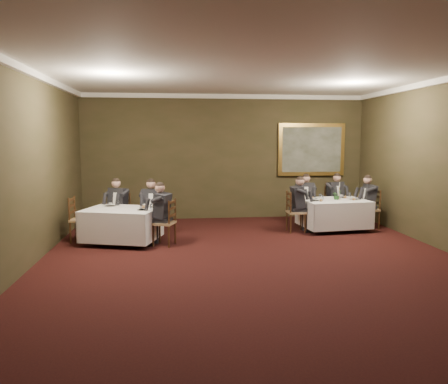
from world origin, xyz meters
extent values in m
plane|color=black|center=(0.00, 0.00, 0.00)|extent=(10.00, 10.00, 0.00)
cube|color=silver|center=(0.00, 0.00, 3.50)|extent=(8.00, 10.00, 0.10)
cube|color=#333019|center=(0.00, 5.00, 1.75)|extent=(8.00, 0.10, 3.50)
cube|color=#333019|center=(0.00, -5.00, 1.75)|extent=(8.00, 0.10, 3.50)
cube|color=#333019|center=(-4.00, 0.00, 1.75)|extent=(0.10, 10.00, 3.50)
cube|color=white|center=(0.00, 4.95, 3.44)|extent=(8.00, 0.10, 0.12)
cube|color=white|center=(-3.95, 0.00, 3.44)|extent=(0.10, 10.00, 0.12)
cube|color=#301D0D|center=(2.50, 3.03, 0.73)|extent=(1.62, 1.29, 0.04)
cube|color=white|center=(2.50, 3.03, 0.76)|extent=(1.69, 1.35, 0.02)
cube|color=white|center=(2.50, 3.03, 0.42)|extent=(1.71, 1.37, 0.65)
cube|color=#301D0D|center=(-2.60, 2.20, 0.73)|extent=(1.73, 1.49, 0.04)
cube|color=white|center=(-2.60, 2.20, 0.76)|extent=(1.81, 1.56, 0.02)
cube|color=white|center=(-2.60, 2.20, 0.42)|extent=(1.83, 1.59, 0.65)
cube|color=#95754B|center=(1.99, 3.79, 0.48)|extent=(0.48, 0.46, 0.05)
cube|color=#301D0D|center=(2.01, 3.98, 0.73)|extent=(0.38, 0.07, 0.54)
cube|color=black|center=(1.99, 3.79, 0.86)|extent=(0.45, 0.35, 0.55)
sphere|color=tan|center=(1.99, 3.79, 1.24)|extent=(0.23, 0.23, 0.21)
cube|color=#95754B|center=(2.84, 3.88, 0.48)|extent=(0.53, 0.51, 0.05)
cube|color=#301D0D|center=(2.80, 4.06, 0.73)|extent=(0.38, 0.12, 0.54)
cube|color=black|center=(2.84, 3.88, 0.86)|extent=(0.48, 0.40, 0.55)
sphere|color=tan|center=(2.84, 3.88, 1.24)|extent=(0.25, 0.25, 0.21)
cube|color=#95754B|center=(1.51, 2.93, 0.48)|extent=(0.42, 0.44, 0.05)
cube|color=#301D0D|center=(1.32, 2.93, 0.73)|extent=(0.03, 0.38, 0.54)
cube|color=black|center=(1.51, 2.93, 0.86)|extent=(0.31, 0.42, 0.55)
sphere|color=tan|center=(1.51, 2.93, 1.24)|extent=(0.21, 0.21, 0.21)
cube|color=#95754B|center=(3.49, 3.14, 0.48)|extent=(0.46, 0.48, 0.05)
cube|color=#301D0D|center=(3.68, 3.12, 0.73)|extent=(0.07, 0.38, 0.54)
cube|color=black|center=(3.49, 3.14, 0.86)|extent=(0.35, 0.45, 0.55)
sphere|color=tan|center=(3.49, 3.14, 1.24)|extent=(0.23, 0.23, 0.21)
cube|color=#95754B|center=(-2.76, 3.07, 0.48)|extent=(0.58, 0.57, 0.05)
cube|color=#301D0D|center=(-2.68, 3.24, 0.73)|extent=(0.35, 0.20, 0.54)
cube|color=black|center=(-2.76, 3.07, 0.86)|extent=(0.51, 0.47, 0.55)
sphere|color=tan|center=(-2.76, 3.07, 1.24)|extent=(0.28, 0.28, 0.21)
cube|color=#95754B|center=(-1.97, 2.83, 0.48)|extent=(0.48, 0.47, 0.05)
cube|color=#301D0D|center=(-1.95, 3.02, 0.73)|extent=(0.38, 0.07, 0.54)
cube|color=black|center=(-1.97, 2.83, 0.86)|extent=(0.45, 0.36, 0.55)
sphere|color=tan|center=(-1.97, 2.83, 1.24)|extent=(0.23, 0.23, 0.21)
cube|color=#95754B|center=(-1.68, 1.92, 0.48)|extent=(0.55, 0.56, 0.05)
cube|color=#301D0D|center=(-1.50, 1.85, 0.73)|extent=(0.16, 0.37, 0.54)
cube|color=black|center=(-1.68, 1.92, 0.86)|extent=(0.44, 0.50, 0.55)
sphere|color=tan|center=(-1.68, 1.92, 1.24)|extent=(0.27, 0.27, 0.21)
cube|color=#95754B|center=(-3.52, 2.49, 0.48)|extent=(0.46, 0.48, 0.05)
cube|color=#301D0D|center=(-3.71, 2.51, 0.73)|extent=(0.07, 0.38, 0.54)
imported|color=#2D5926|center=(2.57, 3.04, 0.89)|extent=(0.28, 0.26, 0.25)
cylinder|color=#B28B36|center=(2.66, 3.11, 0.77)|extent=(0.07, 0.07, 0.02)
cylinder|color=#B28B36|center=(2.66, 3.11, 0.93)|extent=(0.01, 0.01, 0.30)
cylinder|color=white|center=(2.66, 3.11, 1.15)|extent=(0.02, 0.02, 0.13)
cylinder|color=white|center=(2.04, 3.32, 0.77)|extent=(0.25, 0.25, 0.01)
cylinder|color=white|center=(2.04, 3.47, 0.80)|extent=(0.08, 0.08, 0.05)
cylinder|color=white|center=(2.21, 3.32, 0.83)|extent=(0.06, 0.06, 0.14)
cylinder|color=white|center=(-2.90, 2.63, 0.77)|extent=(0.25, 0.25, 0.01)
cylinder|color=white|center=(-2.90, 2.78, 0.80)|extent=(0.08, 0.08, 0.05)
cylinder|color=white|center=(-2.73, 2.63, 0.83)|extent=(0.06, 0.06, 0.14)
cube|color=gold|center=(2.50, 4.94, 1.96)|extent=(1.95, 0.08, 1.50)
cube|color=#3E432D|center=(2.50, 4.90, 1.96)|extent=(1.73, 0.01, 1.28)
camera|label=1|loc=(-1.44, -7.34, 2.28)|focal=35.00mm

